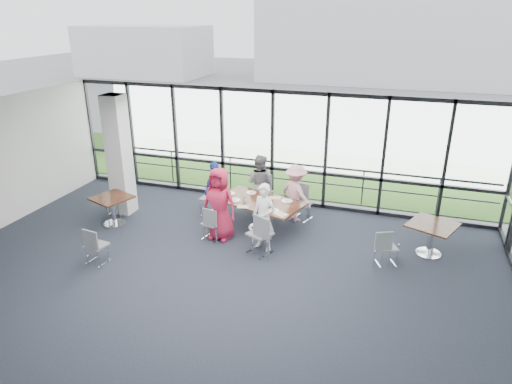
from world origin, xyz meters
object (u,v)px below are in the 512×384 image
(side_table_right, at_px, (432,228))
(chair_main_nr, at_px, (260,234))
(side_table_left, at_px, (112,201))
(chair_main_fl, at_px, (263,193))
(diner_near_left, at_px, (220,204))
(main_table, at_px, (260,205))
(chair_main_fr, at_px, (302,203))
(chair_spare_la, at_px, (96,245))
(diner_end, at_px, (216,188))
(chair_main_nl, at_px, (212,223))
(chair_spare_lb, at_px, (116,200))
(diner_far_left, at_px, (260,183))
(chair_main_end, at_px, (211,198))
(structural_column, at_px, (119,156))
(chair_spare_r, at_px, (387,247))
(diner_far_right, at_px, (296,193))
(diner_near_right, at_px, (264,217))

(side_table_right, distance_m, chair_main_nr, 3.83)
(side_table_left, distance_m, chair_main_fl, 3.99)
(side_table_left, bearing_deg, side_table_right, 6.75)
(diner_near_left, bearing_deg, main_table, 52.40)
(diner_near_left, height_order, chair_main_fr, diner_near_left)
(diner_near_left, bearing_deg, side_table_right, 14.18)
(chair_main_fr, relative_size, chair_spare_la, 1.09)
(diner_end, bearing_deg, chair_main_nl, 34.22)
(main_table, height_order, chair_spare_lb, chair_spare_lb)
(chair_main_nl, distance_m, chair_spare_la, 2.65)
(chair_main_nr, bearing_deg, side_table_left, -158.05)
(side_table_right, bearing_deg, chair_main_nr, -162.12)
(chair_main_nr, height_order, chair_spare_la, chair_main_nr)
(diner_far_left, height_order, chair_main_end, diner_far_left)
(main_table, distance_m, chair_main_fl, 1.27)
(main_table, bearing_deg, chair_spare_la, -119.95)
(chair_main_end, bearing_deg, chair_spare_la, -21.76)
(structural_column, bearing_deg, chair_main_end, 13.82)
(chair_main_nr, relative_size, chair_spare_r, 1.20)
(side_table_right, relative_size, chair_main_nr, 1.27)
(diner_far_left, height_order, chair_spare_r, diner_far_left)
(chair_main_nl, relative_size, chair_main_end, 0.84)
(chair_spare_lb, bearing_deg, structural_column, -113.48)
(diner_near_left, relative_size, diner_far_right, 1.17)
(main_table, distance_m, diner_far_right, 1.06)
(chair_spare_la, bearing_deg, diner_near_right, 36.19)
(chair_main_end, xyz_separation_m, chair_spare_la, (-1.32, -3.12, -0.07))
(diner_near_left, relative_size, chair_main_fl, 1.92)
(diner_far_left, xyz_separation_m, chair_main_end, (-1.16, -0.67, -0.31))
(chair_main_fl, bearing_deg, diner_end, 42.41)
(structural_column, distance_m, side_table_right, 7.93)
(diner_near_left, bearing_deg, diner_end, 122.33)
(side_table_left, xyz_separation_m, diner_far_right, (4.37, 1.72, 0.13))
(chair_main_fr, relative_size, chair_main_end, 0.94)
(chair_main_nl, xyz_separation_m, chair_spare_lb, (-3.02, 0.50, 0.01))
(diner_near_right, height_order, chair_main_end, diner_near_right)
(diner_far_right, bearing_deg, diner_near_right, 110.21)
(side_table_left, height_order, diner_far_left, diner_far_left)
(structural_column, bearing_deg, side_table_left, -76.64)
(structural_column, height_order, diner_end, structural_column)
(chair_main_nr, relative_size, chair_main_end, 1.00)
(chair_spare_r, bearing_deg, chair_main_nl, 156.70)
(main_table, height_order, diner_end, diner_end)
(diner_far_right, bearing_deg, chair_main_nl, 75.92)
(diner_near_right, relative_size, diner_end, 1.06)
(side_table_right, bearing_deg, diner_near_right, -165.63)
(diner_near_left, height_order, chair_main_nl, diner_near_left)
(diner_near_right, distance_m, chair_spare_r, 2.77)
(diner_far_right, relative_size, chair_spare_r, 1.87)
(side_table_right, xyz_separation_m, chair_main_fr, (-3.16, 0.92, -0.19))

